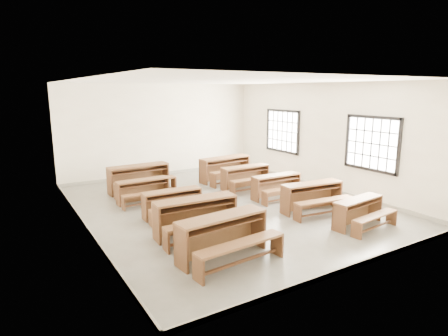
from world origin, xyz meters
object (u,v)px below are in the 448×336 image
desk_set_6 (313,195)px  desk_set_9 (226,167)px  desk_set_3 (144,189)px  desk_set_8 (246,176)px  desk_set_2 (173,201)px  desk_set_7 (277,185)px  desk_set_0 (224,234)px  desk_set_1 (197,214)px  desk_set_4 (139,176)px  desk_set_5 (360,210)px

desk_set_6 → desk_set_9: desk_set_9 is taller
desk_set_3 → desk_set_8: desk_set_8 is taller
desk_set_2 → desk_set_8: desk_set_8 is taller
desk_set_2 → desk_set_7: size_ratio=0.96×
desk_set_3 → desk_set_9: size_ratio=0.75×
desk_set_0 → desk_set_3: 4.05m
desk_set_1 → desk_set_8: (3.04, 2.59, -0.05)m
desk_set_0 → desk_set_6: size_ratio=1.08×
desk_set_0 → desk_set_8: bearing=45.6°
desk_set_6 → desk_set_7: 1.38m
desk_set_0 → desk_set_1: 1.22m
desk_set_4 → desk_set_8: size_ratio=1.18×
desk_set_1 → desk_set_7: desk_set_1 is taller
desk_set_6 → desk_set_3: bearing=144.4°
desk_set_8 → desk_set_9: desk_set_9 is taller
desk_set_2 → desk_set_7: desk_set_7 is taller
desk_set_7 → desk_set_9: 2.51m
desk_set_2 → desk_set_5: bearing=-39.5°
desk_set_0 → desk_set_4: 5.16m
desk_set_3 → desk_set_7: size_ratio=0.94×
desk_set_1 → desk_set_4: bearing=90.9°
desk_set_5 → desk_set_6: size_ratio=0.87×
desk_set_1 → desk_set_3: (-0.14, 2.83, -0.09)m
desk_set_7 → desk_set_8: size_ratio=0.96×
desk_set_7 → desk_set_8: desk_set_8 is taller
desk_set_4 → desk_set_7: 4.06m
desk_set_4 → desk_set_9: size_ratio=0.98×
desk_set_1 → desk_set_7: 3.42m
desk_set_5 → desk_set_9: desk_set_9 is taller
desk_set_2 → desk_set_5: 4.28m
desk_set_0 → desk_set_2: desk_set_0 is taller
desk_set_2 → desk_set_8: (2.98, 1.23, 0.03)m
desk_set_0 → desk_set_2: (0.15, 2.58, -0.09)m
desk_set_0 → desk_set_3: bearing=85.8°
desk_set_4 → desk_set_5: size_ratio=1.25×
desk_set_1 → desk_set_4: (0.12, 3.93, 0.01)m
desk_set_0 → desk_set_2: 2.59m
desk_set_5 → desk_set_9: bearing=87.0°
desk_set_0 → desk_set_3: (-0.06, 4.05, -0.09)m
desk_set_8 → desk_set_0: bearing=-128.7°
desk_set_1 → desk_set_8: size_ratio=1.15×
desk_set_1 → desk_set_6: size_ratio=1.06×
desk_set_2 → desk_set_4: desk_set_4 is taller
desk_set_1 → desk_set_9: desk_set_9 is taller
desk_set_1 → desk_set_5: bearing=-20.3°
desk_set_6 → desk_set_8: size_ratio=1.09×
desk_set_3 → desk_set_1: bearing=-87.7°
desk_set_2 → desk_set_9: 3.83m
desk_set_2 → desk_set_6: 3.45m
desk_set_9 → desk_set_7: bearing=-92.1°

